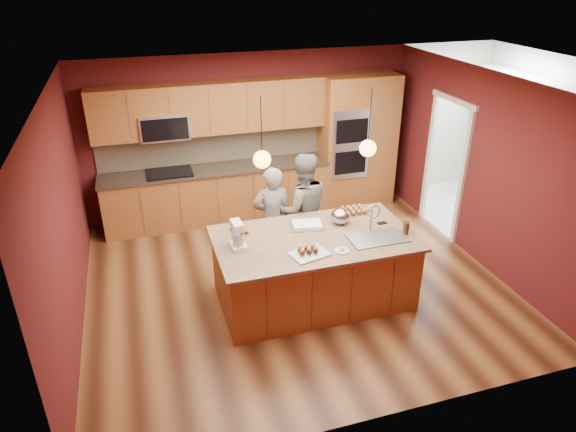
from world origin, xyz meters
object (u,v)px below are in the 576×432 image
object	(u,v)px
island	(315,268)
stand_mixer	(237,237)
person_left	(272,218)
mixing_bowl	(341,216)
person_right	(302,210)

from	to	relation	value
island	stand_mixer	world-z (taller)	island
person_left	stand_mixer	size ratio (longest dim) A/B	4.53
stand_mixer	person_left	bearing A→B (deg)	48.90
mixing_bowl	person_right	bearing A→B (deg)	113.06
island	person_left	xyz separation A→B (m)	(-0.30, 0.95, 0.29)
person_right	mixing_bowl	bearing A→B (deg)	116.08
person_right	mixing_bowl	world-z (taller)	person_right
person_left	mixing_bowl	size ratio (longest dim) A/B	5.92
island	stand_mixer	xyz separation A→B (m)	(-0.97, 0.04, 0.59)
island	stand_mixer	bearing A→B (deg)	177.52
person_right	island	bearing A→B (deg)	84.33
stand_mixer	mixing_bowl	bearing A→B (deg)	4.54
island	person_right	bearing A→B (deg)	81.31
mixing_bowl	island	bearing A→B (deg)	-148.82
person_left	person_right	world-z (taller)	person_right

